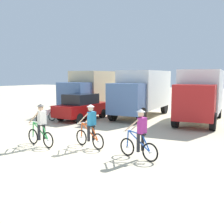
{
  "coord_description": "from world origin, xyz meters",
  "views": [
    {
      "loc": [
        7.34,
        -8.5,
        2.97
      ],
      "look_at": [
        0.37,
        3.58,
        1.1
      ],
      "focal_mm": 43.21,
      "sensor_mm": 36.0,
      "label": 1
    }
  ],
  "objects_px": {
    "sedan_parked": "(82,107)",
    "cyclist_near_camera": "(140,136)",
    "box_truck_white_box": "(142,91)",
    "cyclist_cowboy_hat": "(90,128)",
    "box_truck_avon_van": "(201,93)",
    "box_truck_tan_camper": "(95,89)",
    "bicycle_spare": "(46,116)",
    "cyclist_orange_shirt": "(41,127)"
  },
  "relations": [
    {
      "from": "box_truck_white_box",
      "to": "cyclist_cowboy_hat",
      "type": "relative_size",
      "value": 3.76
    },
    {
      "from": "sedan_parked",
      "to": "cyclist_near_camera",
      "type": "relative_size",
      "value": 2.36
    },
    {
      "from": "box_truck_avon_van",
      "to": "bicycle_spare",
      "type": "relative_size",
      "value": 4.0
    },
    {
      "from": "cyclist_near_camera",
      "to": "box_truck_tan_camper",
      "type": "bearing_deg",
      "value": 130.46
    },
    {
      "from": "box_truck_avon_van",
      "to": "cyclist_orange_shirt",
      "type": "bearing_deg",
      "value": -114.53
    },
    {
      "from": "cyclist_orange_shirt",
      "to": "cyclist_cowboy_hat",
      "type": "distance_m",
      "value": 2.11
    },
    {
      "from": "box_truck_avon_van",
      "to": "cyclist_cowboy_hat",
      "type": "distance_m",
      "value": 9.32
    },
    {
      "from": "box_truck_white_box",
      "to": "bicycle_spare",
      "type": "height_order",
      "value": "box_truck_white_box"
    },
    {
      "from": "box_truck_white_box",
      "to": "cyclist_near_camera",
      "type": "xyz_separation_m",
      "value": [
        4.1,
        -9.57,
        -1.03
      ]
    },
    {
      "from": "bicycle_spare",
      "to": "cyclist_orange_shirt",
      "type": "bearing_deg",
      "value": -48.36
    },
    {
      "from": "cyclist_near_camera",
      "to": "cyclist_cowboy_hat",
      "type": "bearing_deg",
      "value": 170.34
    },
    {
      "from": "box_truck_avon_van",
      "to": "cyclist_near_camera",
      "type": "xyz_separation_m",
      "value": [
        -0.12,
        -9.32,
        -1.03
      ]
    },
    {
      "from": "box_truck_tan_camper",
      "to": "cyclist_cowboy_hat",
      "type": "distance_m",
      "value": 11.37
    },
    {
      "from": "box_truck_white_box",
      "to": "cyclist_near_camera",
      "type": "height_order",
      "value": "box_truck_white_box"
    },
    {
      "from": "cyclist_orange_shirt",
      "to": "cyclist_cowboy_hat",
      "type": "relative_size",
      "value": 1.0
    },
    {
      "from": "box_truck_tan_camper",
      "to": "box_truck_white_box",
      "type": "relative_size",
      "value": 0.99
    },
    {
      "from": "box_truck_tan_camper",
      "to": "box_truck_white_box",
      "type": "bearing_deg",
      "value": -5.12
    },
    {
      "from": "cyclist_near_camera",
      "to": "bicycle_spare",
      "type": "bearing_deg",
      "value": 153.8
    },
    {
      "from": "cyclist_near_camera",
      "to": "box_truck_avon_van",
      "type": "bearing_deg",
      "value": 89.27
    },
    {
      "from": "cyclist_orange_shirt",
      "to": "cyclist_near_camera",
      "type": "relative_size",
      "value": 1.0
    },
    {
      "from": "bicycle_spare",
      "to": "cyclist_cowboy_hat",
      "type": "bearing_deg",
      "value": -31.85
    },
    {
      "from": "box_truck_white_box",
      "to": "cyclist_cowboy_hat",
      "type": "bearing_deg",
      "value": -79.61
    },
    {
      "from": "sedan_parked",
      "to": "cyclist_near_camera",
      "type": "distance_m",
      "value": 9.41
    },
    {
      "from": "cyclist_orange_shirt",
      "to": "box_truck_avon_van",
      "type": "bearing_deg",
      "value": 65.47
    },
    {
      "from": "cyclist_cowboy_hat",
      "to": "cyclist_near_camera",
      "type": "distance_m",
      "value": 2.45
    },
    {
      "from": "box_truck_avon_van",
      "to": "box_truck_white_box",
      "type": "bearing_deg",
      "value": 176.62
    },
    {
      "from": "sedan_parked",
      "to": "cyclist_orange_shirt",
      "type": "xyz_separation_m",
      "value": [
        2.75,
        -6.64,
        -0.04
      ]
    },
    {
      "from": "box_truck_avon_van",
      "to": "box_truck_tan_camper",
      "type": "bearing_deg",
      "value": 175.73
    },
    {
      "from": "sedan_parked",
      "to": "bicycle_spare",
      "type": "distance_m",
      "value": 2.48
    },
    {
      "from": "box_truck_avon_van",
      "to": "sedan_parked",
      "type": "distance_m",
      "value": 7.93
    },
    {
      "from": "box_truck_white_box",
      "to": "bicycle_spare",
      "type": "xyz_separation_m",
      "value": [
        -4.36,
        -5.41,
        -1.48
      ]
    },
    {
      "from": "box_truck_avon_van",
      "to": "cyclist_orange_shirt",
      "type": "height_order",
      "value": "box_truck_avon_van"
    },
    {
      "from": "box_truck_white_box",
      "to": "box_truck_tan_camper",
      "type": "bearing_deg",
      "value": 174.88
    },
    {
      "from": "box_truck_tan_camper",
      "to": "box_truck_avon_van",
      "type": "relative_size",
      "value": 0.98
    },
    {
      "from": "box_truck_white_box",
      "to": "sedan_parked",
      "type": "xyz_separation_m",
      "value": [
        -3.0,
        -3.39,
        -0.99
      ]
    },
    {
      "from": "bicycle_spare",
      "to": "box_truck_tan_camper",
      "type": "bearing_deg",
      "value": 90.44
    },
    {
      "from": "box_truck_white_box",
      "to": "box_truck_avon_van",
      "type": "distance_m",
      "value": 4.22
    },
    {
      "from": "box_truck_tan_camper",
      "to": "cyclist_orange_shirt",
      "type": "distance_m",
      "value": 11.26
    },
    {
      "from": "box_truck_white_box",
      "to": "sedan_parked",
      "type": "relative_size",
      "value": 1.59
    },
    {
      "from": "cyclist_near_camera",
      "to": "bicycle_spare",
      "type": "relative_size",
      "value": 1.05
    },
    {
      "from": "cyclist_near_camera",
      "to": "cyclist_orange_shirt",
      "type": "bearing_deg",
      "value": -173.97
    },
    {
      "from": "box_truck_tan_camper",
      "to": "box_truck_avon_van",
      "type": "xyz_separation_m",
      "value": [
        8.61,
        -0.64,
        0.0
      ]
    }
  ]
}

